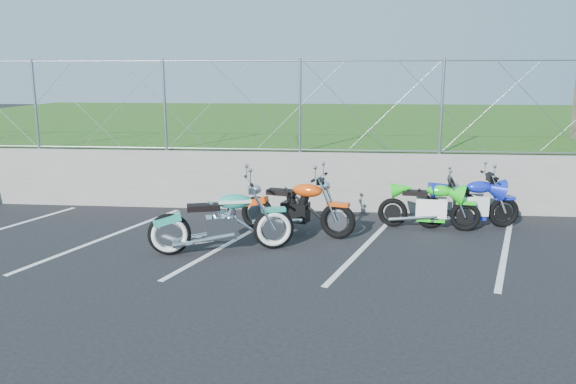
# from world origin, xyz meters

# --- Properties ---
(ground) EXTENTS (90.00, 90.00, 0.00)m
(ground) POSITION_xyz_m (0.00, 0.00, 0.00)
(ground) COLOR black
(ground) RESTS_ON ground
(retaining_wall) EXTENTS (30.00, 0.22, 1.30)m
(retaining_wall) POSITION_xyz_m (0.00, 3.50, 0.65)
(retaining_wall) COLOR slate
(retaining_wall) RESTS_ON ground
(grass_field) EXTENTS (30.00, 20.00, 1.30)m
(grass_field) POSITION_xyz_m (0.00, 13.50, 0.65)
(grass_field) COLOR #214A13
(grass_field) RESTS_ON ground
(chain_link_fence) EXTENTS (28.00, 0.03, 2.00)m
(chain_link_fence) POSITION_xyz_m (0.00, 3.50, 2.30)
(chain_link_fence) COLOR gray
(chain_link_fence) RESTS_ON retaining_wall
(parking_lines) EXTENTS (18.29, 4.31, 0.01)m
(parking_lines) POSITION_xyz_m (1.20, 1.00, 0.00)
(parking_lines) COLOR silver
(parking_lines) RESTS_ON ground
(cruiser_turquoise) EXTENTS (2.41, 0.93, 1.23)m
(cruiser_turquoise) POSITION_xyz_m (-0.05, 0.34, 0.49)
(cruiser_turquoise) COLOR black
(cruiser_turquoise) RESTS_ON ground
(naked_orange) EXTENTS (2.24, 0.88, 1.14)m
(naked_orange) POSITION_xyz_m (1.12, 1.51, 0.49)
(naked_orange) COLOR black
(naked_orange) RESTS_ON ground
(sportbike_green) EXTENTS (1.95, 0.69, 1.01)m
(sportbike_green) POSITION_xyz_m (3.65, 2.14, 0.44)
(sportbike_green) COLOR black
(sportbike_green) RESTS_ON ground
(sportbike_blue) EXTENTS (2.06, 0.73, 1.07)m
(sportbike_blue) POSITION_xyz_m (4.43, 2.30, 0.46)
(sportbike_blue) COLOR black
(sportbike_blue) RESTS_ON ground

